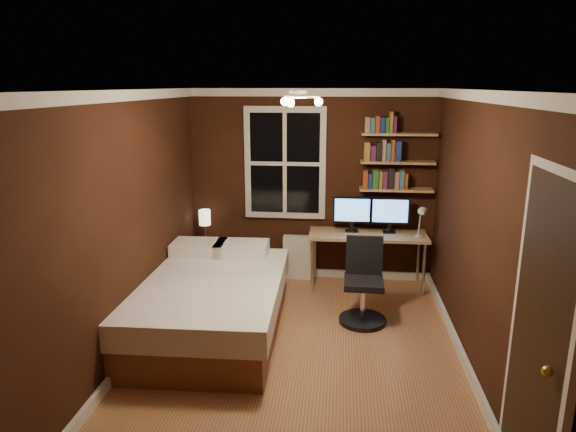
# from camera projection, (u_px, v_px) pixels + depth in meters

# --- Properties ---
(floor) EXTENTS (4.20, 4.20, 0.00)m
(floor) POSITION_uv_depth(u_px,v_px,m) (298.00, 352.00, 5.03)
(floor) COLOR brown
(floor) RESTS_ON ground
(wall_back) EXTENTS (3.20, 0.04, 2.50)m
(wall_back) POSITION_uv_depth(u_px,v_px,m) (312.00, 186.00, 6.75)
(wall_back) COLOR black
(wall_back) RESTS_ON ground
(wall_left) EXTENTS (0.04, 4.20, 2.50)m
(wall_left) POSITION_uv_depth(u_px,v_px,m) (131.00, 225.00, 4.89)
(wall_left) COLOR black
(wall_left) RESTS_ON ground
(wall_right) EXTENTS (0.04, 4.20, 2.50)m
(wall_right) POSITION_uv_depth(u_px,v_px,m) (477.00, 235.00, 4.56)
(wall_right) COLOR black
(wall_right) RESTS_ON ground
(ceiling) EXTENTS (3.20, 4.20, 0.02)m
(ceiling) POSITION_uv_depth(u_px,v_px,m) (299.00, 90.00, 4.41)
(ceiling) COLOR white
(ceiling) RESTS_ON wall_back
(window) EXTENTS (1.06, 0.06, 1.46)m
(window) POSITION_uv_depth(u_px,v_px,m) (285.00, 163.00, 6.67)
(window) COLOR silver
(window) RESTS_ON wall_back
(door) EXTENTS (0.03, 0.82, 2.05)m
(door) POSITION_uv_depth(u_px,v_px,m) (536.00, 341.00, 3.13)
(door) COLOR black
(door) RESTS_ON ground
(door_knob) EXTENTS (0.06, 0.06, 0.06)m
(door_knob) POSITION_uv_depth(u_px,v_px,m) (547.00, 371.00, 2.85)
(door_knob) COLOR gold
(door_knob) RESTS_ON door
(ceiling_fixture) EXTENTS (0.44, 0.44, 0.18)m
(ceiling_fixture) POSITION_uv_depth(u_px,v_px,m) (298.00, 102.00, 4.34)
(ceiling_fixture) COLOR beige
(ceiling_fixture) RESTS_ON ceiling
(bookshelf_lower) EXTENTS (0.92, 0.22, 0.03)m
(bookshelf_lower) POSITION_uv_depth(u_px,v_px,m) (396.00, 189.00, 6.52)
(bookshelf_lower) COLOR tan
(bookshelf_lower) RESTS_ON wall_back
(books_row_lower) EXTENTS (0.54, 0.16, 0.23)m
(books_row_lower) POSITION_uv_depth(u_px,v_px,m) (396.00, 179.00, 6.49)
(books_row_lower) COLOR #9C3C1C
(books_row_lower) RESTS_ON bookshelf_lower
(bookshelf_middle) EXTENTS (0.92, 0.22, 0.03)m
(bookshelf_middle) POSITION_uv_depth(u_px,v_px,m) (397.00, 162.00, 6.43)
(bookshelf_middle) COLOR tan
(bookshelf_middle) RESTS_ON wall_back
(books_row_middle) EXTENTS (0.42, 0.16, 0.23)m
(books_row_middle) POSITION_uv_depth(u_px,v_px,m) (398.00, 152.00, 6.40)
(books_row_middle) COLOR navy
(books_row_middle) RESTS_ON bookshelf_middle
(bookshelf_upper) EXTENTS (0.92, 0.22, 0.03)m
(bookshelf_upper) POSITION_uv_depth(u_px,v_px,m) (399.00, 134.00, 6.35)
(bookshelf_upper) COLOR tan
(bookshelf_upper) RESTS_ON wall_back
(books_row_upper) EXTENTS (0.42, 0.16, 0.23)m
(books_row_upper) POSITION_uv_depth(u_px,v_px,m) (399.00, 123.00, 6.32)
(books_row_upper) COLOR #2A632D
(books_row_upper) RESTS_ON bookshelf_upper
(bed) EXTENTS (1.63, 2.23, 0.74)m
(bed) POSITION_uv_depth(u_px,v_px,m) (205.00, 304.00, 5.37)
(bed) COLOR brown
(bed) RESTS_ON ground
(nightstand) EXTENTS (0.43, 0.43, 0.51)m
(nightstand) POSITION_uv_depth(u_px,v_px,m) (206.00, 260.00, 6.89)
(nightstand) COLOR brown
(nightstand) RESTS_ON ground
(bedside_lamp) EXTENTS (0.15, 0.15, 0.44)m
(bedside_lamp) POSITION_uv_depth(u_px,v_px,m) (205.00, 226.00, 6.78)
(bedside_lamp) COLOR beige
(bedside_lamp) RESTS_ON nightstand
(radiator) EXTENTS (0.39, 0.14, 0.59)m
(radiator) POSITION_uv_depth(u_px,v_px,m) (298.00, 257.00, 6.90)
(radiator) COLOR white
(radiator) RESTS_ON ground
(desk) EXTENTS (1.49, 0.56, 0.71)m
(desk) POSITION_uv_depth(u_px,v_px,m) (368.00, 238.00, 6.53)
(desk) COLOR tan
(desk) RESTS_ON ground
(monitor_left) EXTENTS (0.49, 0.12, 0.46)m
(monitor_left) POSITION_uv_depth(u_px,v_px,m) (352.00, 214.00, 6.55)
(monitor_left) COLOR black
(monitor_left) RESTS_ON desk
(monitor_right) EXTENTS (0.49, 0.12, 0.46)m
(monitor_right) POSITION_uv_depth(u_px,v_px,m) (390.00, 215.00, 6.51)
(monitor_right) COLOR black
(monitor_right) RESTS_ON desk
(desk_lamp) EXTENTS (0.14, 0.32, 0.44)m
(desk_lamp) POSITION_uv_depth(u_px,v_px,m) (421.00, 222.00, 6.24)
(desk_lamp) COLOR silver
(desk_lamp) RESTS_ON desk
(office_chair) EXTENTS (0.52, 0.52, 0.94)m
(office_chair) POSITION_uv_depth(u_px,v_px,m) (363.00, 291.00, 5.62)
(office_chair) COLOR black
(office_chair) RESTS_ON ground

